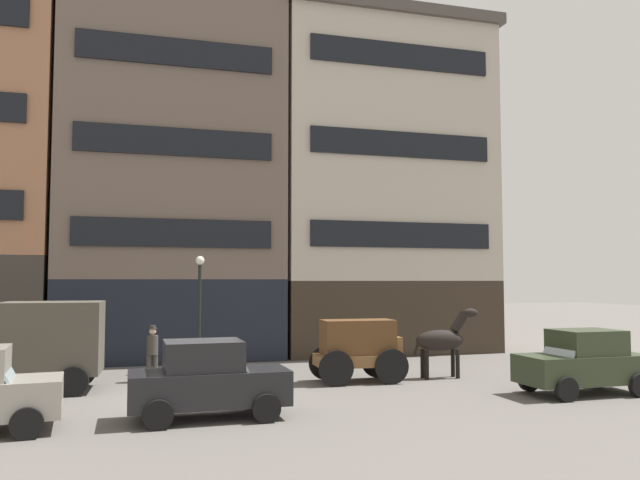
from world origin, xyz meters
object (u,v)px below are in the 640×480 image
object	(u,v)px
sedan_light	(208,380)
cargo_wagon	(359,346)
delivery_truck_far	(30,343)
draft_horse	(443,340)
sedan_dark	(583,362)
streetlamp_curbside	(200,296)
pedestrian_officer	(152,351)

from	to	relation	value
sedan_light	cargo_wagon	bearing A→B (deg)	37.90
delivery_truck_far	sedan_light	size ratio (longest dim) A/B	1.18
draft_horse	sedan_dark	size ratio (longest dim) A/B	0.63
delivery_truck_far	sedan_dark	world-z (taller)	delivery_truck_far
draft_horse	delivery_truck_far	xyz separation A→B (m)	(-12.82, 0.79, 0.15)
draft_horse	streetlamp_curbside	world-z (taller)	streetlamp_curbside
sedan_dark	pedestrian_officer	distance (m)	13.18
cargo_wagon	streetlamp_curbside	xyz separation A→B (m)	(-4.77, 3.60, 1.52)
pedestrian_officer	streetlamp_curbside	bearing A→B (deg)	45.92
cargo_wagon	pedestrian_officer	xyz separation A→B (m)	(-6.40, 1.92, -0.17)
draft_horse	streetlamp_curbside	bearing A→B (deg)	155.02
draft_horse	sedan_light	bearing A→B (deg)	-153.58
cargo_wagon	pedestrian_officer	world-z (taller)	cargo_wagon
streetlamp_curbside	cargo_wagon	bearing A→B (deg)	-36.99
delivery_truck_far	draft_horse	bearing A→B (deg)	-3.51
cargo_wagon	sedan_dark	world-z (taller)	cargo_wagon
cargo_wagon	sedan_dark	bearing A→B (deg)	-34.65
sedan_dark	cargo_wagon	bearing A→B (deg)	145.35
sedan_dark	sedan_light	size ratio (longest dim) A/B	0.99
cargo_wagon	delivery_truck_far	distance (m)	9.90
cargo_wagon	pedestrian_officer	distance (m)	6.68
draft_horse	sedan_light	size ratio (longest dim) A/B	0.63
sedan_dark	streetlamp_curbside	distance (m)	12.76
draft_horse	streetlamp_curbside	xyz separation A→B (m)	(-7.72, 3.60, 1.40)
pedestrian_officer	sedan_dark	bearing A→B (deg)	-25.64
sedan_light	streetlamp_curbside	xyz separation A→B (m)	(0.44, 7.65, 1.76)
sedan_light	pedestrian_officer	size ratio (longest dim) A/B	2.08
sedan_light	streetlamp_curbside	distance (m)	7.87
draft_horse	streetlamp_curbside	distance (m)	8.64
delivery_truck_far	streetlamp_curbside	xyz separation A→B (m)	(5.09, 2.81, 1.25)
sedan_dark	pedestrian_officer	world-z (taller)	sedan_dark
sedan_light	sedan_dark	bearing A→B (deg)	1.45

